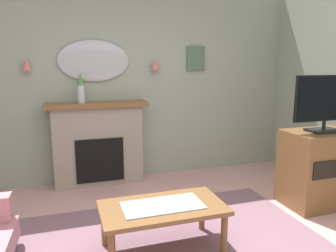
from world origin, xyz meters
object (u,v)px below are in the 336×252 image
framed_picture (196,58)px  coffee_table (163,211)px  fireplace (98,144)px  wall_sconce_left (26,65)px  tv_cabinet (319,168)px  mantel_vase_centre (81,88)px  wall_sconce_right (155,65)px  wall_mirror (94,61)px  tv_flatscreen (326,102)px

framed_picture → coffee_table: bearing=-119.3°
fireplace → coffee_table: size_ratio=1.24×
wall_sconce_left → tv_cabinet: (3.27, -1.58, -1.21)m
mantel_vase_centre → wall_sconce_right: wall_sconce_right is taller
mantel_vase_centre → framed_picture: 1.75m
coffee_table → tv_cabinet: tv_cabinet is taller
wall_mirror → wall_sconce_right: wall_mirror is taller
wall_sconce_left → tv_cabinet: 3.83m
fireplace → wall_mirror: bearing=90.0°
mantel_vase_centre → tv_cabinet: 3.13m
wall_sconce_right → coffee_table: size_ratio=0.13×
fireplace → wall_sconce_left: bearing=173.8°
tv_flatscreen → wall_mirror: bearing=145.7°
coffee_table → tv_flatscreen: size_ratio=1.31×
tv_cabinet → wall_sconce_left: bearing=154.2°
tv_cabinet → framed_picture: bearing=119.3°
wall_sconce_left → wall_sconce_right: (1.70, 0.00, 0.00)m
wall_sconce_left → fireplace: bearing=-6.2°
framed_picture → tv_cabinet: (0.92, -1.64, -1.30)m
tv_cabinet → coffee_table: bearing=-169.3°
tv_flatscreen → framed_picture: bearing=119.0°
fireplace → wall_mirror: wall_mirror is taller
wall_sconce_left → wall_sconce_right: 1.70m
wall_mirror → wall_sconce_left: wall_mirror is taller
mantel_vase_centre → wall_mirror: size_ratio=0.41×
mantel_vase_centre → tv_flatscreen: (2.62, -1.48, -0.12)m
coffee_table → tv_flatscreen: (2.06, 0.37, 0.86)m
mantel_vase_centre → tv_cabinet: bearing=-29.1°
wall_mirror → coffee_table: wall_mirror is taller
mantel_vase_centre → wall_sconce_right: size_ratio=2.82×
wall_mirror → tv_cabinet: size_ratio=1.07×
framed_picture → fireplace: bearing=-174.2°
wall_sconce_left → framed_picture: bearing=1.5°
tv_cabinet → tv_flatscreen: tv_flatscreen is taller
mantel_vase_centre → wall_sconce_left: size_ratio=2.82×
fireplace → tv_cabinet: size_ratio=1.51×
coffee_table → mantel_vase_centre: bearing=106.8°
framed_picture → coffee_table: size_ratio=0.33×
wall_sconce_left → coffee_table: bearing=-58.4°
wall_sconce_left → tv_cabinet: size_ratio=0.16×
wall_mirror → wall_sconce_left: 0.85m
fireplace → wall_sconce_left: size_ratio=9.71×
wall_sconce_left → framed_picture: size_ratio=0.39×
fireplace → tv_flatscreen: (2.42, -1.51, 0.68)m
tv_flatscreen → coffee_table: bearing=-169.9°
tv_cabinet → tv_flatscreen: bearing=-90.0°
wall_mirror → wall_sconce_right: size_ratio=6.86×
wall_sconce_right → tv_cabinet: 2.53m
mantel_vase_centre → tv_flatscreen: mantel_vase_centre is taller
fireplace → mantel_vase_centre: 0.82m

